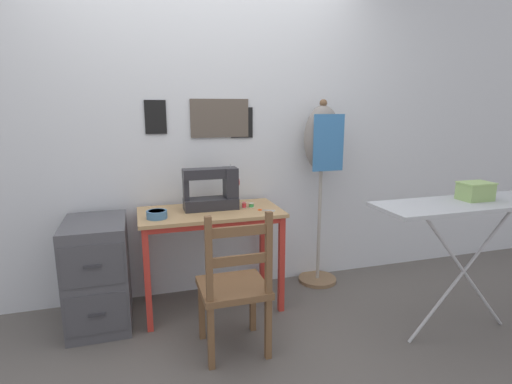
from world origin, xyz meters
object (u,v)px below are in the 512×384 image
at_px(thread_spool_mid_table, 251,205).
at_px(storage_box, 475,191).
at_px(thread_spool_near_machine, 244,205).
at_px(fabric_bowl, 157,214).
at_px(scissors, 264,210).
at_px(wooden_chair, 234,287).
at_px(dress_form, 322,152).
at_px(filing_cabinet, 98,273).
at_px(ironing_board, 471,209).
at_px(sewing_machine, 214,190).

height_order(thread_spool_mid_table, storage_box, storage_box).
bearing_deg(thread_spool_near_machine, fabric_bowl, -170.87).
xyz_separation_m(fabric_bowl, scissors, (0.74, -0.01, -0.03)).
relative_size(thread_spool_near_machine, wooden_chair, 0.05).
distance_m(scissors, dress_form, 0.73).
bearing_deg(filing_cabinet, fabric_bowl, -11.61).
bearing_deg(ironing_board, sewing_machine, 148.46).
relative_size(sewing_machine, fabric_bowl, 2.96).
height_order(filing_cabinet, ironing_board, ironing_board).
height_order(filing_cabinet, storage_box, storage_box).
height_order(thread_spool_near_machine, wooden_chair, wooden_chair).
bearing_deg(thread_spool_near_machine, ironing_board, -34.60).
bearing_deg(scissors, sewing_machine, 155.32).
relative_size(fabric_bowl, ironing_board, 0.11).
bearing_deg(scissors, thread_spool_mid_table, 117.22).
bearing_deg(thread_spool_mid_table, ironing_board, -35.89).
distance_m(thread_spool_near_machine, storage_box, 1.53).
distance_m(sewing_machine, scissors, 0.39).
height_order(wooden_chair, filing_cabinet, wooden_chair).
distance_m(thread_spool_near_machine, dress_form, 0.79).
relative_size(fabric_bowl, thread_spool_near_machine, 3.25).
bearing_deg(fabric_bowl, scissors, -0.85).
bearing_deg(fabric_bowl, ironing_board, -21.86).
distance_m(scissors, ironing_board, 1.34).
relative_size(scissors, filing_cabinet, 0.16).
distance_m(sewing_machine, dress_form, 0.94).
height_order(fabric_bowl, storage_box, storage_box).
relative_size(scissors, thread_spool_mid_table, 2.70).
xyz_separation_m(fabric_bowl, storage_box, (1.91, -0.71, 0.18)).
xyz_separation_m(sewing_machine, thread_spool_mid_table, (0.27, -0.04, -0.12)).
bearing_deg(dress_form, filing_cabinet, -174.24).
relative_size(scissors, thread_spool_near_machine, 2.83).
height_order(ironing_board, storage_box, storage_box).
bearing_deg(filing_cabinet, sewing_machine, 4.05).
distance_m(sewing_machine, ironing_board, 1.69).
bearing_deg(wooden_chair, filing_cabinet, 143.91).
relative_size(thread_spool_mid_table, filing_cabinet, 0.06).
relative_size(sewing_machine, scissors, 3.40).
bearing_deg(fabric_bowl, storage_box, -20.47).
xyz_separation_m(thread_spool_mid_table, filing_cabinet, (-1.09, -0.02, -0.39)).
bearing_deg(dress_form, wooden_chair, -140.34).
bearing_deg(fabric_bowl, sewing_machine, 18.78).
height_order(scissors, thread_spool_mid_table, thread_spool_mid_table).
bearing_deg(scissors, ironing_board, -33.41).
height_order(scissors, ironing_board, ironing_board).
distance_m(fabric_bowl, filing_cabinet, 0.58).
bearing_deg(storage_box, dress_form, 121.22).
distance_m(thread_spool_near_machine, ironing_board, 1.49).
distance_m(fabric_bowl, wooden_chair, 0.73).
relative_size(fabric_bowl, filing_cabinet, 0.19).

